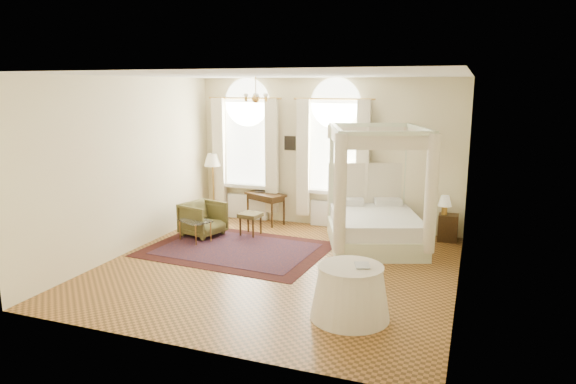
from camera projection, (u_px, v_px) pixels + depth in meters
name	position (u px, v px, depth m)	size (l,w,h in m)	color
ground	(277.00, 268.00, 8.99)	(6.00, 6.00, 0.00)	#9E652E
room_walls	(277.00, 155.00, 8.59)	(6.00, 6.00, 6.00)	#F9F2BD
window_left	(246.00, 157.00, 11.97)	(1.62, 0.27, 3.29)	white
window_right	(333.00, 162.00, 11.26)	(1.62, 0.27, 3.29)	white
chandelier	(256.00, 97.00, 9.81)	(0.51, 0.45, 0.50)	#B7893D
wall_pictures	(330.00, 143.00, 11.31)	(2.54, 0.03, 0.39)	black
canopy_bed	(375.00, 220.00, 10.10)	(2.39, 2.63, 2.37)	beige
nightstand	(448.00, 228.00, 10.50)	(0.39, 0.35, 0.55)	#3B2410
nightstand_lamp	(445.00, 202.00, 10.38)	(0.27, 0.27, 0.40)	#B7893D
writing_desk	(266.00, 198.00, 11.81)	(1.06, 0.84, 0.70)	#3B2410
laptop	(262.00, 192.00, 11.90)	(0.35, 0.23, 0.03)	black
stool	(251.00, 217.00, 10.86)	(0.47, 0.47, 0.48)	#4A411F
armchair	(203.00, 219.00, 10.85)	(0.77, 0.79, 0.72)	#4C4520
coffee_table	(195.00, 222.00, 10.44)	(0.78, 0.68, 0.44)	silver
floor_lamp	(213.00, 163.00, 12.12)	(0.40, 0.40, 1.56)	#B7893D
oriental_rug	(237.00, 249.00, 9.99)	(3.55, 2.66, 0.01)	#3C120E
side_table	(350.00, 292.00, 6.99)	(1.09, 1.09, 0.74)	white
book	(355.00, 265.00, 6.89)	(0.19, 0.26, 0.02)	black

